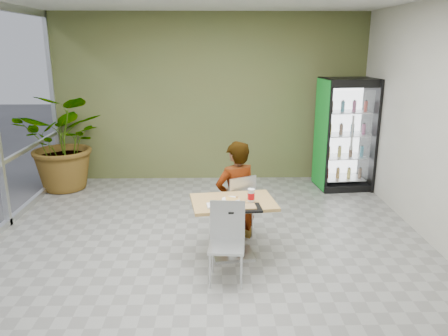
# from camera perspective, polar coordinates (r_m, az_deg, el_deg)

# --- Properties ---
(ground) EXTENTS (7.00, 7.00, 0.00)m
(ground) POSITION_cam_1_polar(r_m,az_deg,el_deg) (5.61, -2.07, -11.88)
(ground) COLOR gray
(ground) RESTS_ON ground
(room_envelope) EXTENTS (6.00, 7.00, 3.20)m
(room_envelope) POSITION_cam_1_polar(r_m,az_deg,el_deg) (5.06, -2.25, 4.37)
(room_envelope) COLOR beige
(room_envelope) RESTS_ON ground
(dining_table) EXTENTS (1.10, 0.84, 0.75)m
(dining_table) POSITION_cam_1_polar(r_m,az_deg,el_deg) (5.47, 1.19, -6.39)
(dining_table) COLOR tan
(dining_table) RESTS_ON ground
(chair_far) EXTENTS (0.54, 0.54, 0.91)m
(chair_far) POSITION_cam_1_polar(r_m,az_deg,el_deg) (5.99, 1.97, -4.43)
(chair_far) COLOR silver
(chair_far) RESTS_ON ground
(chair_near) EXTENTS (0.43, 0.44, 0.90)m
(chair_near) POSITION_cam_1_polar(r_m,az_deg,el_deg) (5.00, 0.40, -8.72)
(chair_near) COLOR silver
(chair_near) RESTS_ON ground
(seated_woman) EXTENTS (0.73, 0.63, 1.67)m
(seated_woman) POSITION_cam_1_polar(r_m,az_deg,el_deg) (6.02, 1.55, -4.27)
(seated_woman) COLOR black
(seated_woman) RESTS_ON ground
(pizza_plate) EXTENTS (0.33, 0.29, 0.03)m
(pizza_plate) POSITION_cam_1_polar(r_m,az_deg,el_deg) (5.42, 0.94, -4.03)
(pizza_plate) COLOR white
(pizza_plate) RESTS_ON dining_table
(soda_cup) EXTENTS (0.09, 0.09, 0.16)m
(soda_cup) POSITION_cam_1_polar(r_m,az_deg,el_deg) (5.36, 3.56, -3.60)
(soda_cup) COLOR white
(soda_cup) RESTS_ON dining_table
(napkin_stack) EXTENTS (0.18, 0.18, 0.02)m
(napkin_stack) POSITION_cam_1_polar(r_m,az_deg,el_deg) (5.21, -1.31, -4.92)
(napkin_stack) COLOR white
(napkin_stack) RESTS_ON dining_table
(cafeteria_tray) EXTENTS (0.42, 0.32, 0.02)m
(cafeteria_tray) POSITION_cam_1_polar(r_m,az_deg,el_deg) (5.13, 2.64, -5.25)
(cafeteria_tray) COLOR black
(cafeteria_tray) RESTS_ON dining_table
(beverage_fridge) EXTENTS (0.99, 0.80, 2.03)m
(beverage_fridge) POSITION_cam_1_polar(r_m,az_deg,el_deg) (8.33, 15.57, 4.25)
(beverage_fridge) COLOR black
(beverage_fridge) RESTS_ON ground
(potted_plant) EXTENTS (1.78, 1.59, 1.79)m
(potted_plant) POSITION_cam_1_polar(r_m,az_deg,el_deg) (8.49, -19.96, 3.24)
(potted_plant) COLOR #29682E
(potted_plant) RESTS_ON ground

